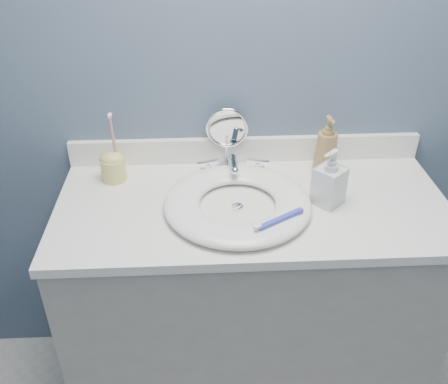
{
  "coord_description": "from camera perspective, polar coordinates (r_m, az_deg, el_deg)",
  "views": [
    {
      "loc": [
        -0.16,
        -0.3,
        1.75
      ],
      "look_at": [
        -0.09,
        0.94,
        0.94
      ],
      "focal_mm": 40.0,
      "sensor_mm": 36.0,
      "label": 1
    }
  ],
  "objects": [
    {
      "name": "back_wall",
      "position": [
        1.66,
        2.66,
        13.49
      ],
      "size": [
        2.2,
        0.02,
        2.4
      ],
      "primitive_type": "cube",
      "color": "#4C5F72",
      "rests_on": "ground"
    },
    {
      "name": "vanity_cabinet",
      "position": [
        1.85,
        2.84,
        -12.95
      ],
      "size": [
        1.2,
        0.55,
        0.85
      ],
      "primitive_type": "cube",
      "color": "#A6A198",
      "rests_on": "ground"
    },
    {
      "name": "countertop",
      "position": [
        1.56,
        3.28,
        -1.62
      ],
      "size": [
        1.22,
        0.57,
        0.03
      ],
      "primitive_type": "cube",
      "color": "white",
      "rests_on": "vanity_cabinet"
    },
    {
      "name": "backsplash",
      "position": [
        1.76,
        2.47,
        4.86
      ],
      "size": [
        1.22,
        0.02,
        0.09
      ],
      "primitive_type": "cube",
      "color": "white",
      "rests_on": "countertop"
    },
    {
      "name": "basin",
      "position": [
        1.51,
        1.55,
        -1.26
      ],
      "size": [
        0.45,
        0.45,
        0.04
      ],
      "primitive_type": null,
      "color": "white",
      "rests_on": "countertop"
    },
    {
      "name": "drain",
      "position": [
        1.52,
        1.54,
        -1.73
      ],
      "size": [
        0.04,
        0.04,
        0.01
      ],
      "primitive_type": "cylinder",
      "color": "silver",
      "rests_on": "countertop"
    },
    {
      "name": "faucet",
      "position": [
        1.68,
        1.04,
        2.76
      ],
      "size": [
        0.25,
        0.13,
        0.07
      ],
      "color": "silver",
      "rests_on": "countertop"
    },
    {
      "name": "makeup_mirror",
      "position": [
        1.7,
        0.33,
        6.59
      ],
      "size": [
        0.15,
        0.08,
        0.21
      ],
      "rotation": [
        0.0,
        0.0,
        -0.09
      ],
      "color": "silver",
      "rests_on": "countertop"
    },
    {
      "name": "soap_bottle_amber",
      "position": [
        1.69,
        11.63,
        5.17
      ],
      "size": [
        0.09,
        0.09,
        0.21
      ],
      "primitive_type": "imported",
      "rotation": [
        0.0,
        0.0,
        0.1
      ],
      "color": "olive",
      "rests_on": "countertop"
    },
    {
      "name": "soap_bottle_clear",
      "position": [
        1.54,
        12.01,
        1.65
      ],
      "size": [
        0.12,
        0.12,
        0.18
      ],
      "primitive_type": "imported",
      "rotation": [
        0.0,
        0.0,
        -0.83
      ],
      "color": "silver",
      "rests_on": "countertop"
    },
    {
      "name": "toothbrush_holder",
      "position": [
        1.68,
        -12.57,
        3.03
      ],
      "size": [
        0.08,
        0.08,
        0.24
      ],
      "rotation": [
        0.0,
        0.0,
        -0.2
      ],
      "color": "#DCCC6E",
      "rests_on": "countertop"
    },
    {
      "name": "toothbrush_lying",
      "position": [
        1.41,
        6.35,
        -3.15
      ],
      "size": [
        0.15,
        0.1,
        0.02
      ],
      "rotation": [
        0.0,
        0.0,
        0.56
      ],
      "color": "#383DC6",
      "rests_on": "basin"
    }
  ]
}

